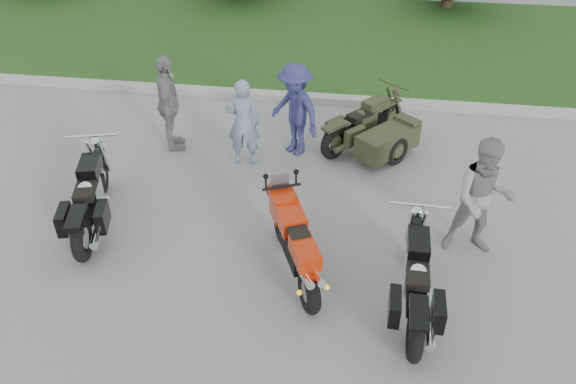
# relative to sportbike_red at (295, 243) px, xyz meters

# --- Properties ---
(ground) EXTENTS (80.00, 80.00, 0.00)m
(ground) POSITION_rel_sportbike_red_xyz_m (-0.74, -0.18, -0.59)
(ground) COLOR gray
(ground) RESTS_ON ground
(curb) EXTENTS (60.00, 0.30, 0.15)m
(curb) POSITION_rel_sportbike_red_xyz_m (-0.74, 5.82, -0.52)
(curb) COLOR #A4A29B
(curb) RESTS_ON ground
(grass_strip) EXTENTS (60.00, 8.00, 0.14)m
(grass_strip) POSITION_rel_sportbike_red_xyz_m (-0.74, 9.97, -0.52)
(grass_strip) COLOR #2F571D
(grass_strip) RESTS_ON ground
(sportbike_red) EXTENTS (1.01, 2.02, 1.01)m
(sportbike_red) POSITION_rel_sportbike_red_xyz_m (0.00, 0.00, 0.00)
(sportbike_red) COLOR black
(sportbike_red) RESTS_ON ground
(cruiser_left) EXTENTS (0.86, 2.44, 0.96)m
(cruiser_left) POSITION_rel_sportbike_red_xyz_m (-3.37, 0.68, -0.10)
(cruiser_left) COLOR black
(cruiser_left) RESTS_ON ground
(cruiser_right) EXTENTS (0.40, 2.39, 0.92)m
(cruiser_right) POSITION_rel_sportbike_red_xyz_m (1.67, -0.47, -0.12)
(cruiser_right) COLOR black
(cruiser_right) RESTS_ON ground
(cruiser_sidecar) EXTENTS (1.92, 2.11, 0.89)m
(cruiser_sidecar) POSITION_rel_sportbike_red_xyz_m (1.09, 3.64, -0.18)
(cruiser_sidecar) COLOR black
(cruiser_sidecar) RESTS_ON ground
(person_stripe) EXTENTS (0.65, 0.46, 1.69)m
(person_stripe) POSITION_rel_sportbike_red_xyz_m (-1.36, 2.96, 0.25)
(person_stripe) COLOR gray
(person_stripe) RESTS_ON ground
(person_grey) EXTENTS (0.93, 0.73, 1.90)m
(person_grey) POSITION_rel_sportbike_red_xyz_m (2.62, 0.95, 0.36)
(person_grey) COLOR gray
(person_grey) RESTS_ON ground
(person_denim) EXTENTS (1.34, 1.27, 1.82)m
(person_denim) POSITION_rel_sportbike_red_xyz_m (-0.47, 3.48, 0.32)
(person_denim) COLOR navy
(person_denim) RESTS_ON ground
(person_back) EXTENTS (0.80, 1.21, 1.90)m
(person_back) POSITION_rel_sportbike_red_xyz_m (-2.88, 3.31, 0.36)
(person_back) COLOR gray
(person_back) RESTS_ON ground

